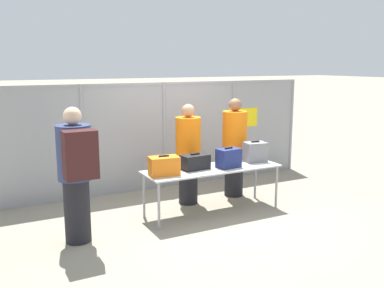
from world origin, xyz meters
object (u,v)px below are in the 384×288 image
at_px(inspection_table, 212,171).
at_px(traveler_hooded, 76,170).
at_px(security_worker_near, 188,153).
at_px(utility_trailer, 195,136).
at_px(suitcase_navy, 229,158).
at_px(suitcase_black, 195,162).
at_px(suitcase_grey, 255,152).
at_px(security_worker_far, 234,146).
at_px(suitcase_orange, 164,166).

distance_m(inspection_table, traveler_hooded, 2.25).
relative_size(security_worker_near, utility_trailer, 0.39).
bearing_deg(security_worker_near, suitcase_navy, 127.06).
height_order(suitcase_navy, security_worker_near, security_worker_near).
relative_size(suitcase_black, suitcase_grey, 1.14).
bearing_deg(security_worker_far, suitcase_orange, 11.05).
height_order(suitcase_orange, suitcase_navy, suitcase_navy).
bearing_deg(inspection_table, suitcase_black, 168.15).
bearing_deg(inspection_table, suitcase_navy, -19.09).
xyz_separation_m(security_worker_near, utility_trailer, (2.16, 3.82, -0.47)).
height_order(traveler_hooded, security_worker_near, traveler_hooded).
bearing_deg(security_worker_near, traveler_hooded, 29.86).
relative_size(inspection_table, suitcase_navy, 5.76).
bearing_deg(suitcase_navy, suitcase_black, 164.72).
relative_size(traveler_hooded, utility_trailer, 0.42).
relative_size(inspection_table, suitcase_black, 4.95).
height_order(suitcase_orange, suitcase_black, suitcase_orange).
relative_size(suitcase_orange, suitcase_black, 1.03).
bearing_deg(traveler_hooded, security_worker_far, 14.07).
bearing_deg(utility_trailer, security_worker_near, -119.51).
distance_m(suitcase_orange, utility_trailer, 5.36).
height_order(suitcase_black, security_worker_far, security_worker_far).
bearing_deg(traveler_hooded, suitcase_black, 6.75).
height_order(inspection_table, suitcase_orange, suitcase_orange).
xyz_separation_m(inspection_table, suitcase_black, (-0.29, 0.06, 0.17)).
bearing_deg(suitcase_black, traveler_hooded, -171.94).
bearing_deg(traveler_hooded, inspection_table, 4.18).
bearing_deg(suitcase_black, suitcase_orange, -169.76).
xyz_separation_m(inspection_table, utility_trailer, (2.03, 4.43, -0.27)).
relative_size(inspection_table, utility_trailer, 0.51).
height_order(suitcase_navy, traveler_hooded, traveler_hooded).
bearing_deg(suitcase_black, security_worker_far, 26.90).
distance_m(suitcase_navy, security_worker_far, 0.91).
xyz_separation_m(suitcase_orange, suitcase_navy, (1.12, -0.04, 0.01)).
relative_size(suitcase_orange, suitcase_grey, 1.18).
relative_size(suitcase_orange, security_worker_near, 0.27).
height_order(suitcase_black, traveler_hooded, traveler_hooded).
bearing_deg(suitcase_navy, inspection_table, 160.91).
bearing_deg(utility_trailer, suitcase_grey, -104.73).
height_order(suitcase_navy, suitcase_grey, suitcase_grey).
xyz_separation_m(suitcase_black, suitcase_grey, (1.17, 0.01, 0.05)).
height_order(suitcase_grey, utility_trailer, suitcase_grey).
xyz_separation_m(suitcase_grey, utility_trailer, (1.14, 4.35, -0.49)).
bearing_deg(suitcase_navy, security_worker_near, 118.68).
bearing_deg(security_worker_far, suitcase_navy, 40.56).
relative_size(suitcase_navy, traveler_hooded, 0.21).
xyz_separation_m(suitcase_orange, traveler_hooded, (-1.34, -0.17, 0.13)).
bearing_deg(traveler_hooded, suitcase_navy, 1.63).
bearing_deg(suitcase_grey, utility_trailer, 75.27).
distance_m(suitcase_grey, utility_trailer, 4.53).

